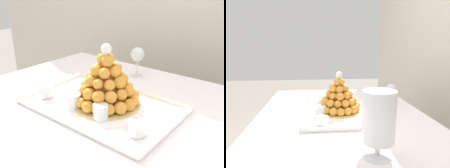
{
  "view_description": "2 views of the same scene",
  "coord_description": "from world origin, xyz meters",
  "views": [
    {
      "loc": [
        0.38,
        -0.73,
        1.22
      ],
      "look_at": [
        -0.17,
        -0.04,
        0.86
      ],
      "focal_mm": 41.38,
      "sensor_mm": 36.0,
      "label": 1
    },
    {
      "loc": [
        1.02,
        -0.14,
        1.15
      ],
      "look_at": [
        -0.08,
        -0.03,
        0.95
      ],
      "focal_mm": 33.29,
      "sensor_mm": 36.0,
      "label": 2
    }
  ],
  "objects": [
    {
      "name": "creme_brulee_ramekin",
      "position": [
        -0.41,
        0.01,
        0.76
      ],
      "size": [
        0.1,
        0.1,
        0.02
      ],
      "color": "white",
      "rests_on": "serving_tray"
    },
    {
      "name": "dessert_cup_mid_left",
      "position": [
        -0.3,
        -0.12,
        0.78
      ],
      "size": [
        0.06,
        0.06,
        0.06
      ],
      "color": "silver",
      "rests_on": "serving_tray"
    },
    {
      "name": "serving_tray",
      "position": [
        -0.23,
        -0.04,
        0.75
      ],
      "size": [
        0.62,
        0.39,
        0.02
      ],
      "color": "white",
      "rests_on": "buffet_table"
    },
    {
      "name": "dessert_cup_centre",
      "position": [
        -0.16,
        -0.12,
        0.78
      ],
      "size": [
        0.06,
        0.06,
        0.06
      ],
      "color": "silver",
      "rests_on": "serving_tray"
    },
    {
      "name": "macaron_goblet",
      "position": [
        0.31,
        0.08,
        0.89
      ],
      "size": [
        0.13,
        0.12,
        0.25
      ],
      "color": "white",
      "rests_on": "buffet_table"
    },
    {
      "name": "croquembouche",
      "position": [
        -0.21,
        -0.01,
        0.84
      ],
      "size": [
        0.27,
        0.27,
        0.25
      ],
      "color": "tan",
      "rests_on": "serving_tray"
    },
    {
      "name": "dessert_cup_mid_right",
      "position": [
        0.0,
        -0.12,
        0.77
      ],
      "size": [
        0.06,
        0.06,
        0.05
      ],
      "color": "silver",
      "rests_on": "serving_tray"
    },
    {
      "name": "dessert_cup_left",
      "position": [
        -0.46,
        -0.12,
        0.77
      ],
      "size": [
        0.05,
        0.05,
        0.05
      ],
      "color": "silver",
      "rests_on": "serving_tray"
    },
    {
      "name": "buffet_table",
      "position": [
        0.0,
        0.0,
        0.64
      ],
      "size": [
        1.76,
        1.02,
        0.74
      ],
      "color": "brown",
      "rests_on": "ground_plane"
    },
    {
      "name": "wine_glass",
      "position": [
        -0.31,
        0.35,
        0.86
      ],
      "size": [
        0.07,
        0.07,
        0.16
      ],
      "color": "silver",
      "rests_on": "buffet_table"
    }
  ]
}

